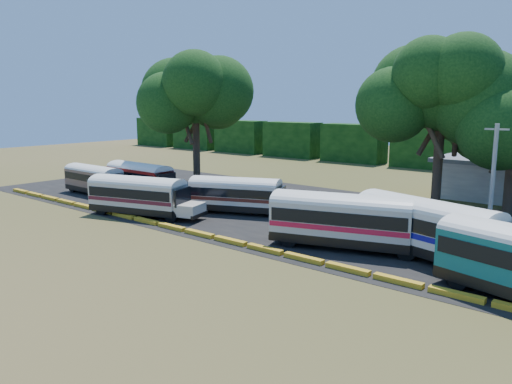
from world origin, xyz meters
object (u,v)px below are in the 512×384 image
Objects in this scene: bus_beige at (95,178)px; bus_cream_west at (140,194)px; tree_west at (195,89)px; bus_red at (141,176)px; bus_white_red at (345,218)px.

bus_cream_west is at bearing -14.86° from bus_beige.
bus_cream_west is 0.71× the size of tree_west.
tree_west reaches higher than bus_cream_west.
bus_red is at bearing 40.79° from bus_beige.
bus_beige is 14.58m from tree_west.
bus_cream_west is 18.17m from bus_white_red.
tree_west is at bearing 102.09° from bus_cream_west.
bus_cream_west is (7.95, -6.25, 0.01)m from bus_red.
bus_white_red is at bearing -0.72° from bus_beige.
bus_beige is 12.00m from bus_cream_west.
tree_west reaches higher than bus_beige.
bus_beige is 4.76m from bus_red.
tree_west is (-7.64, 13.88, 8.92)m from bus_cream_west.
bus_red reaches higher than bus_beige.
bus_beige is 29.57m from bus_white_red.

